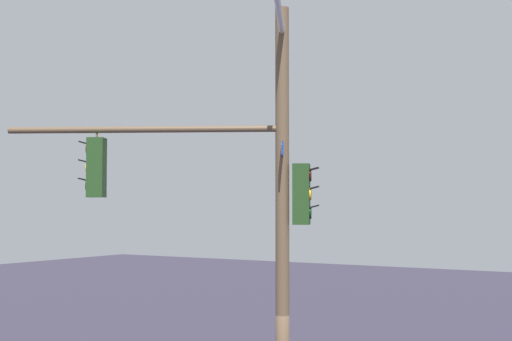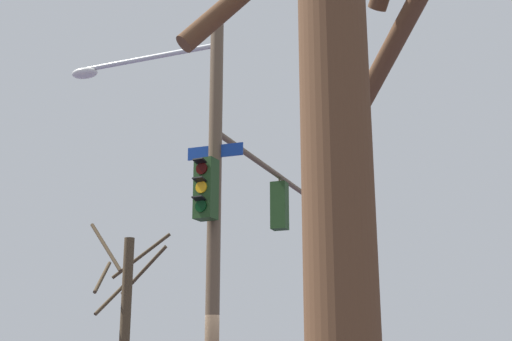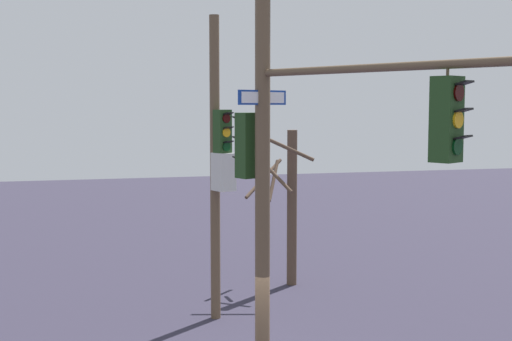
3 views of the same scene
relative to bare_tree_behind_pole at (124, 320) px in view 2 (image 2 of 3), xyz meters
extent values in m
cylinder|color=brown|center=(1.83, 6.38, 1.27)|extent=(0.25, 0.25, 8.09)
cylinder|color=silver|center=(2.55, 5.03, 4.86)|extent=(1.53, 2.75, 0.10)
ellipsoid|color=silver|center=(3.28, 3.68, 4.78)|extent=(0.60, 0.70, 0.20)
cylinder|color=brown|center=(-0.42, 5.18, 3.09)|extent=(4.56, 2.51, 0.12)
cube|color=#1E3D19|center=(-1.20, 4.77, 2.39)|extent=(0.44, 0.46, 1.10)
cylinder|color=#2F0403|center=(-1.34, 4.68, 2.73)|extent=(0.14, 0.21, 0.22)
cube|color=black|center=(-1.40, 4.65, 2.85)|extent=(0.24, 0.26, 0.06)
cylinder|color=#F2A814|center=(-1.34, 4.68, 2.39)|extent=(0.14, 0.21, 0.22)
cube|color=black|center=(-1.40, 4.65, 2.51)|extent=(0.24, 0.26, 0.06)
cylinder|color=black|center=(-1.34, 4.68, 2.05)|extent=(0.14, 0.21, 0.22)
cube|color=black|center=(-1.40, 4.65, 2.17)|extent=(0.24, 0.26, 0.06)
cylinder|color=brown|center=(-1.20, 4.77, 3.01)|extent=(0.04, 0.04, 0.15)
cube|color=#1E3D19|center=(2.14, 6.55, 1.90)|extent=(0.42, 0.45, 1.10)
cylinder|color=#2F0403|center=(2.29, 6.61, 2.24)|extent=(0.12, 0.21, 0.22)
cube|color=black|center=(2.36, 6.64, 2.36)|extent=(0.23, 0.26, 0.06)
cylinder|color=#F2A814|center=(2.29, 6.61, 1.90)|extent=(0.12, 0.21, 0.22)
cube|color=black|center=(2.36, 6.64, 2.02)|extent=(0.23, 0.26, 0.06)
cylinder|color=black|center=(2.29, 6.61, 1.56)|extent=(0.12, 0.21, 0.22)
cube|color=black|center=(2.36, 6.64, 1.68)|extent=(0.23, 0.26, 0.06)
cube|color=navy|center=(1.83, 6.38, 2.70)|extent=(0.59, 0.96, 0.24)
cube|color=white|center=(1.82, 6.37, 2.70)|extent=(0.52, 0.86, 0.18)
cylinder|color=#473826|center=(0.00, 0.06, -0.31)|extent=(0.27, 0.27, 4.94)
cylinder|color=#473826|center=(-0.66, -0.43, 1.80)|extent=(1.09, 1.43, 1.24)
cylinder|color=#473826|center=(0.50, -0.39, 1.12)|extent=(1.00, 1.10, 1.01)
cylinder|color=#473826|center=(0.18, -0.46, 0.58)|extent=(1.12, 0.46, 0.96)
cylinder|color=#473826|center=(-0.64, -0.22, 1.38)|extent=(0.67, 1.39, 1.29)
cylinder|color=#473826|center=(0.72, 0.13, 1.83)|extent=(0.24, 1.52, 1.44)
cylinder|color=brown|center=(6.80, 14.13, -0.10)|extent=(0.33, 0.33, 5.35)
camera|label=1|loc=(8.68, -5.47, 1.71)|focal=53.00mm
camera|label=2|loc=(8.99, 16.19, -1.10)|focal=48.11mm
camera|label=3|loc=(-9.21, 9.39, 2.58)|focal=48.89mm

